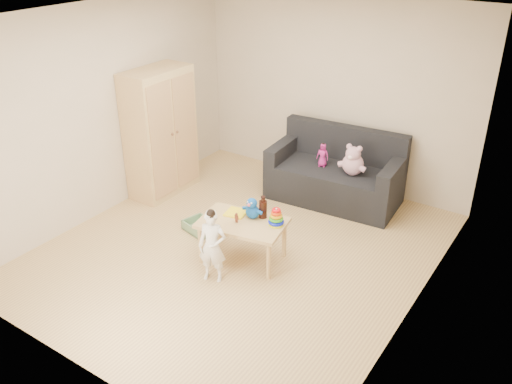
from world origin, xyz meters
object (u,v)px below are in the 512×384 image
Objects in this scene: wardrobe at (160,133)px; toddler at (212,247)px; play_table at (243,240)px; sofa at (334,184)px.

wardrobe is 2.16× the size of toddler.
toddler reaches higher than play_table.
wardrobe is 1.01× the size of sofa.
toddler is (-0.25, -2.32, 0.16)m from sofa.
sofa is 1.85× the size of play_table.
play_table is at bearing -22.89° from wardrobe.
wardrobe reaches higher than toddler.
wardrobe is at bearing 157.11° from play_table.
sofa is (2.09, 1.04, -0.62)m from wardrobe.
wardrobe is 2.29m from toddler.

